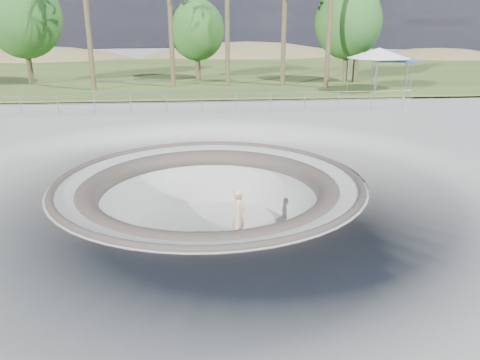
# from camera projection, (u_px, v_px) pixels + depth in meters

# --- Properties ---
(ground) EXTENTS (180.00, 180.00, 0.00)m
(ground) POSITION_uv_depth(u_px,v_px,m) (209.00, 181.00, 15.64)
(ground) COLOR #ACACA7
(ground) RESTS_ON ground
(skate_bowl) EXTENTS (14.00, 14.00, 4.10)m
(skate_bowl) POSITION_uv_depth(u_px,v_px,m) (210.00, 230.00, 16.23)
(skate_bowl) COLOR #ACACA7
(skate_bowl) RESTS_ON ground
(grass_strip) EXTENTS (180.00, 36.00, 0.12)m
(grass_strip) POSITION_uv_depth(u_px,v_px,m) (198.00, 72.00, 47.63)
(grass_strip) COLOR #395120
(grass_strip) RESTS_ON ground
(distant_hills) EXTENTS (103.20, 45.00, 28.60)m
(distant_hills) POSITION_uv_depth(u_px,v_px,m) (222.00, 104.00, 72.14)
(distant_hills) COLOR olive
(distant_hills) RESTS_ON ground
(safety_railing) EXTENTS (25.00, 0.06, 1.03)m
(safety_railing) POSITION_uv_depth(u_px,v_px,m) (202.00, 102.00, 26.73)
(safety_railing) COLOR gray
(safety_railing) RESTS_ON ground
(skateboard) EXTENTS (0.89, 0.28, 0.09)m
(skateboard) POSITION_uv_depth(u_px,v_px,m) (239.00, 240.00, 15.50)
(skateboard) COLOR brown
(skateboard) RESTS_ON ground
(skater) EXTENTS (0.57, 0.74, 1.78)m
(skater) POSITION_uv_depth(u_px,v_px,m) (239.00, 215.00, 15.20)
(skater) COLOR beige
(skater) RESTS_ON skateboard
(canopy_white) EXTENTS (5.59, 5.59, 3.06)m
(canopy_white) POSITION_uv_depth(u_px,v_px,m) (379.00, 53.00, 32.81)
(canopy_white) COLOR gray
(canopy_white) RESTS_ON ground
(canopy_blue) EXTENTS (5.14, 5.14, 2.69)m
(canopy_blue) POSITION_uv_depth(u_px,v_px,m) (393.00, 56.00, 34.37)
(canopy_blue) COLOR gray
(canopy_blue) RESTS_ON ground
(bushy_tree_left) EXTENTS (5.91, 5.37, 8.52)m
(bushy_tree_left) POSITION_uv_depth(u_px,v_px,m) (23.00, 16.00, 36.21)
(bushy_tree_left) COLOR brown
(bushy_tree_left) RESTS_ON ground
(bushy_tree_mid) EXTENTS (4.70, 4.27, 6.78)m
(bushy_tree_mid) POSITION_uv_depth(u_px,v_px,m) (197.00, 30.00, 39.98)
(bushy_tree_mid) COLOR brown
(bushy_tree_mid) RESTS_ON ground
(bushy_tree_right) EXTENTS (5.45, 4.95, 7.86)m
(bushy_tree_right) POSITION_uv_depth(u_px,v_px,m) (348.00, 22.00, 37.92)
(bushy_tree_right) COLOR brown
(bushy_tree_right) RESTS_ON ground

